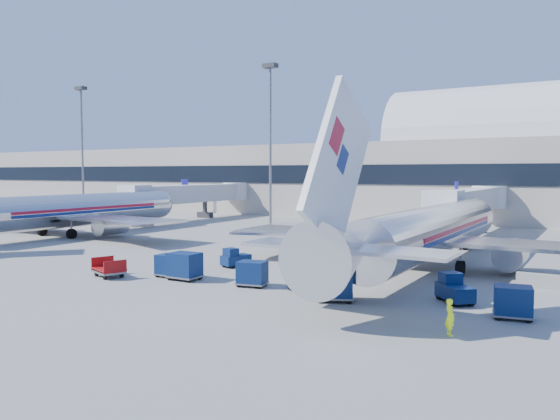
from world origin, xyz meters
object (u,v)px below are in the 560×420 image
Objects in this scene: jetbridge_near at (472,201)px; barrier_near at (542,281)px; tug_left at (235,258)px; cart_solo_far at (513,301)px; cart_train_b at (185,265)px; airliner_mid at (63,211)px; mast_west at (270,120)px; cart_train_c at (170,265)px; jetbridge_mid at (196,194)px; cart_open_red at (109,270)px; cart_train_a at (252,273)px; airliner_main at (428,232)px; ramp_worker at (450,317)px; mast_far_west at (82,131)px; tug_right at (454,289)px; cart_solo_near at (335,284)px; tug_lead at (306,278)px.

jetbridge_near reaches higher than barrier_near.
cart_solo_far reaches higher than tug_left.
airliner_mid is at bearing 155.91° from cart_train_b.
cart_train_c is (15.18, -37.49, -13.95)m from mast_west.
cart_train_b is (0.14, -6.02, 0.32)m from tug_left.
jetbridge_mid is 9.73× the size of cart_open_red.
cart_train_a is at bearing 2.38° from cart_train_c.
cart_train_c is at bearing -141.01° from airliner_main.
jetbridge_near is at bearing -1.70° from tug_left.
cart_open_red is at bearing 48.40° from ramp_worker.
mast_far_west reaches higher than cart_solo_far.
tug_right is at bearing -79.57° from jetbridge_near.
jetbridge_mid is 60.21m from tug_right.
mast_far_west is at bearing 126.06° from cart_solo_near.
barrier_near is at bearing 108.57° from tug_right.
jetbridge_mid reaches higher than barrier_near.
airliner_main is 17.31× the size of cart_train_b.
airliner_main is 1.65× the size of mast_west.
airliner_mid is at bearing 148.88° from cart_train_a.
cart_solo_near is (-5.93, -3.26, 0.26)m from tug_right.
tug_lead is 1.03× the size of cart_solo_near.
airliner_mid reaches higher than cart_open_red.
jetbridge_near is at bearing 0.68° from mast_far_west.
cart_open_red is (-22.61, -4.98, -0.28)m from tug_right.
cart_solo_far is 1.27× the size of ramp_worker.
cart_open_red is (-18.47, -14.18, -2.47)m from airliner_main.
cart_solo_near reaches higher than cart_solo_far.
tug_left is (16.63, -31.70, -14.11)m from mast_west.
mast_far_west reaches higher than ramp_worker.
airliner_main reaches higher than cart_train_b.
cart_train_b is at bearing -121.46° from tug_right.
airliner_mid is 14.84× the size of tug_left.
cart_solo_far is (3.40, -2.09, 0.15)m from tug_right.
mast_west is at bearing 107.91° from tug_lead.
barrier_near is 1.40× the size of cart_solo_far.
cart_train_b is (-21.22, -9.72, 0.55)m from barrier_near.
barrier_near is 13.48m from ramp_worker.
tug_left is at bearing -62.31° from mast_west.
tug_lead is 9.83m from tug_left.
airliner_mid reaches higher than cart_train_a.
airliner_main and airliner_mid have the same top height.
tug_lead is (-4.63, -10.70, -2.20)m from airliner_main.
mast_west is 12.43× the size of cart_train_c.
jetbridge_mid is 57.67m from cart_solo_near.
jetbridge_mid is at bearing -167.56° from tug_right.
jetbridge_near reaches higher than tug_right.
cart_train_c is (27.18, -11.99, -2.08)m from airliner_mid.
tug_right is at bearing -82.76° from tug_left.
tug_lead reaches higher than tug_left.
mast_west reaches higher than barrier_near.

